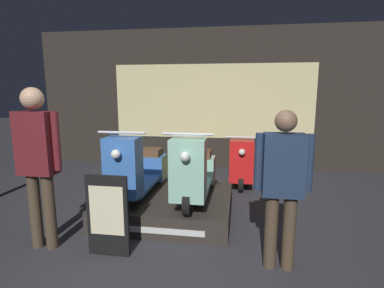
{
  "coord_description": "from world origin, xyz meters",
  "views": [
    {
      "loc": [
        0.64,
        -2.89,
        1.8
      ],
      "look_at": [
        -0.14,
        2.04,
        0.91
      ],
      "focal_mm": 28.0,
      "sensor_mm": 36.0,
      "label": 1
    }
  ],
  "objects": [
    {
      "name": "price_sign_board",
      "position": [
        -0.75,
        -0.01,
        0.46
      ],
      "size": [
        0.47,
        0.04,
        0.91
      ],
      "color": "black",
      "rests_on": "ground_plane"
    },
    {
      "name": "scooter_backrow_0",
      "position": [
        -0.26,
        2.9,
        0.39
      ],
      "size": [
        0.6,
        1.65,
        1.01
      ],
      "color": "black",
      "rests_on": "ground_plane"
    },
    {
      "name": "scooter_backrow_1",
      "position": [
        0.7,
        2.9,
        0.39
      ],
      "size": [
        0.6,
        1.65,
        1.01
      ],
      "color": "black",
      "rests_on": "ground_plane"
    },
    {
      "name": "ground_plane",
      "position": [
        0.0,
        0.0,
        0.0
      ],
      "size": [
        30.0,
        30.0,
        0.0
      ],
      "primitive_type": "plane",
      "color": "#2D2D33"
    },
    {
      "name": "person_left_browsing",
      "position": [
        -1.56,
        0.04,
        1.08
      ],
      "size": [
        0.56,
        0.24,
        1.84
      ],
      "color": "#473828",
      "rests_on": "ground_plane"
    },
    {
      "name": "scooter_display_left",
      "position": [
        -0.76,
        1.04,
        0.7
      ],
      "size": [
        0.6,
        1.65,
        1.01
      ],
      "color": "black",
      "rests_on": "display_platform"
    },
    {
      "name": "person_right_browsing",
      "position": [
        1.07,
        0.04,
        0.94
      ],
      "size": [
        0.55,
        0.22,
        1.62
      ],
      "color": "#473828",
      "rests_on": "ground_plane"
    },
    {
      "name": "scooter_display_right",
      "position": [
        0.05,
        1.04,
        0.7
      ],
      "size": [
        0.6,
        1.65,
        1.01
      ],
      "color": "black",
      "rests_on": "display_platform"
    },
    {
      "name": "shop_wall_back",
      "position": [
        0.0,
        4.13,
        1.6
      ],
      "size": [
        8.37,
        0.09,
        3.2
      ],
      "color": "#28231E",
      "rests_on": "ground_plane"
    },
    {
      "name": "display_platform",
      "position": [
        -0.36,
        1.11,
        0.15
      ],
      "size": [
        1.81,
        1.51,
        0.3
      ],
      "color": "#2D2823",
      "rests_on": "ground_plane"
    }
  ]
}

